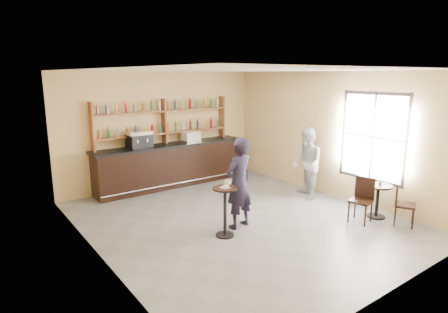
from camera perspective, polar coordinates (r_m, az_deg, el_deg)
floor at (r=8.32m, az=2.17°, el=-9.58°), size 7.00×7.00×0.00m
ceiling at (r=7.72m, az=2.37°, el=13.03°), size 7.00×7.00×0.00m
wall_back at (r=10.79m, az=-9.40°, el=4.16°), size 7.00×0.00×7.00m
wall_front at (r=5.64m, az=25.01°, el=-4.33°), size 7.00×0.00×7.00m
wall_left at (r=6.48m, az=-18.99°, el=-1.78°), size 0.00×7.00×7.00m
wall_right at (r=9.99m, az=15.90°, el=3.20°), size 0.00×7.00×7.00m
window_pane at (r=9.29m, az=21.73°, el=2.76°), size 0.00×2.00×2.00m
window_frame at (r=9.28m, az=21.71°, el=2.76°), size 0.04×1.70×2.10m
shelf_unit at (r=10.65m, az=-9.12°, el=5.20°), size 4.00×0.26×1.40m
liquor_bottles at (r=10.63m, az=-9.15°, el=6.11°), size 3.68×0.10×1.00m
bar_counter at (r=10.70m, az=-8.00°, el=-1.29°), size 4.46×0.87×1.21m
espresso_machine at (r=10.14m, az=-12.77°, el=2.53°), size 0.66×0.46×0.44m
pastry_case at (r=10.87m, az=-5.08°, el=3.01°), size 0.51×0.43×0.29m
pedestal_table at (r=7.36m, az=0.15°, el=-8.43°), size 0.54×0.54×0.99m
napkin at (r=7.20m, az=0.15°, el=-4.72°), size 0.17×0.17×0.00m
donut at (r=7.19m, az=0.26°, el=-4.56°), size 0.12×0.12×0.04m
cup_pedestal at (r=7.34m, az=0.57°, el=-3.99°), size 0.16×0.16×0.10m
man_main at (r=7.64m, az=2.30°, el=-4.07°), size 0.75×0.56×1.89m
cafe_table at (r=8.99m, az=22.31°, el=-6.29°), size 0.77×0.77×0.75m
cup_cafe at (r=8.92m, az=22.70°, el=-3.68°), size 0.11×0.11×0.08m
chair_west at (r=8.54m, az=20.13°, el=-6.32°), size 0.50×0.50×0.97m
chair_south at (r=8.74m, az=25.88°, el=-6.60°), size 0.53×0.53×0.91m
patron_second at (r=9.70m, az=12.45°, el=-1.04°), size 1.01×1.10×1.81m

